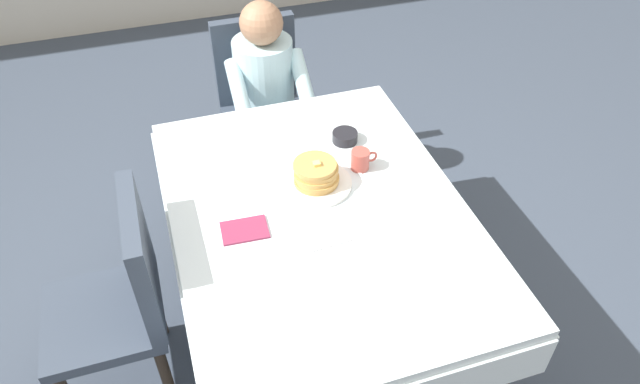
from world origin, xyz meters
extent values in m
plane|color=#3D4756|center=(0.00, 0.00, 0.00)|extent=(14.00, 14.00, 0.00)
cube|color=silver|center=(0.00, 0.00, 0.72)|extent=(1.10, 1.50, 0.04)
cube|color=silver|center=(0.00, 0.76, 0.61)|extent=(1.10, 0.01, 0.18)
cube|color=silver|center=(-0.56, 0.00, 0.61)|extent=(0.01, 1.50, 0.18)
cube|color=silver|center=(0.56, 0.00, 0.61)|extent=(0.01, 1.50, 0.18)
cylinder|color=brown|center=(0.47, -0.67, 0.35)|extent=(0.07, 0.07, 0.70)
cylinder|color=brown|center=(-0.47, 0.67, 0.35)|extent=(0.07, 0.07, 0.70)
cylinder|color=brown|center=(0.47, 0.67, 0.35)|extent=(0.07, 0.07, 0.70)
cube|color=#384251|center=(0.04, 1.07, 0.42)|extent=(0.44, 0.44, 0.05)
cube|color=#384251|center=(0.04, 1.27, 0.69)|extent=(0.44, 0.06, 0.48)
cylinder|color=#2D2319|center=(0.22, 0.89, 0.20)|extent=(0.04, 0.04, 0.40)
cylinder|color=#2D2319|center=(-0.14, 0.89, 0.20)|extent=(0.04, 0.04, 0.40)
cylinder|color=#2D2319|center=(0.22, 1.25, 0.20)|extent=(0.04, 0.04, 0.40)
cylinder|color=#2D2319|center=(-0.14, 1.25, 0.20)|extent=(0.04, 0.04, 0.40)
cylinder|color=silver|center=(0.04, 1.05, 0.68)|extent=(0.30, 0.30, 0.46)
sphere|color=#A37556|center=(0.04, 1.03, 1.02)|extent=(0.21, 0.21, 0.21)
cylinder|color=silver|center=(0.20, 0.91, 0.75)|extent=(0.08, 0.29, 0.23)
cylinder|color=silver|center=(-0.12, 0.91, 0.75)|extent=(0.08, 0.29, 0.23)
cylinder|color=#383D51|center=(0.12, 0.87, 0.23)|extent=(0.10, 0.10, 0.45)
cylinder|color=#383D51|center=(-0.04, 0.87, 0.23)|extent=(0.10, 0.10, 0.45)
cube|color=#384251|center=(-0.87, 0.00, 0.42)|extent=(0.44, 0.44, 0.05)
cube|color=#384251|center=(-0.67, 0.00, 0.69)|extent=(0.06, 0.44, 0.48)
cylinder|color=#2D2319|center=(-1.05, 0.18, 0.20)|extent=(0.04, 0.04, 0.40)
cylinder|color=#2D2319|center=(-0.69, -0.18, 0.20)|extent=(0.04, 0.04, 0.40)
cylinder|color=#2D2319|center=(-0.69, 0.18, 0.20)|extent=(0.04, 0.04, 0.40)
cylinder|color=white|center=(0.03, 0.14, 0.75)|extent=(0.28, 0.28, 0.02)
cylinder|color=tan|center=(0.03, 0.14, 0.76)|extent=(0.18, 0.18, 0.02)
cylinder|color=tan|center=(0.04, 0.13, 0.78)|extent=(0.17, 0.17, 0.02)
cylinder|color=tan|center=(0.03, 0.14, 0.80)|extent=(0.17, 0.17, 0.02)
cylinder|color=tan|center=(0.04, 0.15, 0.82)|extent=(0.17, 0.17, 0.02)
cylinder|color=tan|center=(0.03, 0.15, 0.84)|extent=(0.17, 0.17, 0.02)
cube|color=#F4E072|center=(0.03, 0.14, 0.85)|extent=(0.03, 0.03, 0.01)
cylinder|color=#B24C42|center=(0.23, 0.19, 0.78)|extent=(0.08, 0.08, 0.08)
torus|color=#B24C42|center=(0.28, 0.19, 0.79)|extent=(0.05, 0.01, 0.05)
cylinder|color=black|center=(0.24, 0.38, 0.76)|extent=(0.11, 0.11, 0.04)
cube|color=silver|center=(-0.16, 0.12, 0.74)|extent=(0.03, 0.18, 0.00)
cube|color=silver|center=(0.22, 0.12, 0.74)|extent=(0.03, 0.20, 0.00)
cube|color=silver|center=(-0.01, -0.19, 0.74)|extent=(0.15, 0.02, 0.00)
cube|color=#8C2D4C|center=(-0.29, -0.02, 0.74)|extent=(0.18, 0.13, 0.01)
camera|label=1|loc=(-0.49, -1.55, 2.30)|focal=33.31mm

